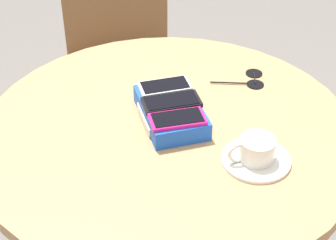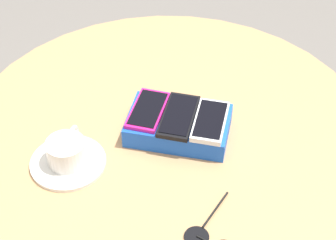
# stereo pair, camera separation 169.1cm
# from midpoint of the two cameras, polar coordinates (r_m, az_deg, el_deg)

# --- Properties ---
(round_table) EXTENTS (0.91, 0.91, 0.76)m
(round_table) POSITION_cam_midpoint_polar(r_m,az_deg,el_deg) (1.08, -25.42, -32.32)
(round_table) COLOR #2D2D2D
(round_table) RESTS_ON ground_plane
(phone_box) EXTENTS (0.23, 0.16, 0.05)m
(phone_box) POSITION_cam_midpoint_polar(r_m,az_deg,el_deg) (0.96, -27.02, -27.14)
(phone_box) COLOR blue
(phone_box) RESTS_ON round_table
(phone_white) EXTENTS (0.08, 0.13, 0.01)m
(phone_white) POSITION_cam_midpoint_polar(r_m,az_deg,el_deg) (0.96, -26.80, -22.77)
(phone_white) COLOR silver
(phone_white) RESTS_ON phone_box
(phone_black) EXTENTS (0.08, 0.14, 0.01)m
(phone_black) POSITION_cam_midpoint_polar(r_m,az_deg,el_deg) (0.93, -27.42, -26.28)
(phone_black) COLOR black
(phone_black) RESTS_ON phone_box
(phone_magenta) EXTENTS (0.07, 0.13, 0.01)m
(phone_magenta) POSITION_cam_midpoint_polar(r_m,az_deg,el_deg) (0.90, -28.36, -30.08)
(phone_magenta) COLOR #D11975
(phone_magenta) RESTS_ON phone_box
(saucer) EXTENTS (0.15, 0.15, 0.01)m
(saucer) POSITION_cam_midpoint_polar(r_m,az_deg,el_deg) (0.87, -17.16, -38.87)
(saucer) COLOR silver
(saucer) RESTS_ON round_table
(coffee_cup) EXTENTS (0.08, 0.11, 0.05)m
(coffee_cup) POSITION_cam_midpoint_polar(r_m,az_deg,el_deg) (0.84, -17.88, -38.31)
(coffee_cup) COLOR silver
(coffee_cup) RESTS_ON saucer
(sunglasses) EXTENTS (0.10, 0.15, 0.01)m
(sunglasses) POSITION_cam_midpoint_polar(r_m,az_deg,el_deg) (0.99, -10.34, -20.38)
(sunglasses) COLOR black
(sunglasses) RESTS_ON round_table
(chair_near_window) EXTENTS (0.45, 0.45, 0.89)m
(chair_near_window) POSITION_cam_midpoint_polar(r_m,az_deg,el_deg) (1.68, -19.92, -7.87)
(chair_near_window) COLOR brown
(chair_near_window) RESTS_ON ground_plane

